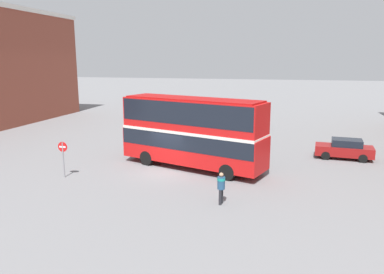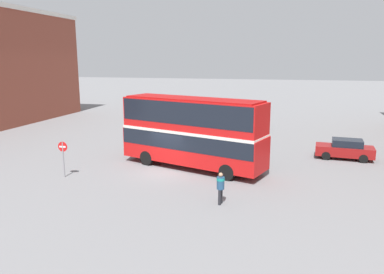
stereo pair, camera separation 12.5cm
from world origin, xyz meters
The scene contains 6 objects.
ground_plane centered at (0.00, 0.00, 0.00)m, with size 240.00×240.00×0.00m, color slate.
double_decker_bus centered at (1.62, 1.38, 2.81)m, with size 10.70×5.66×4.91m.
pedestrian_foreground centered at (4.73, -4.75, 1.05)m, with size 0.47×0.47×1.72m.
parked_car_kerb_near centered at (3.23, 17.66, 0.82)m, with size 4.44×2.26×1.64m.
parked_car_kerb_far centered at (12.32, 6.62, 0.77)m, with size 4.31×2.08×1.53m.
no_entry_sign centered at (-5.86, -2.71, 1.58)m, with size 0.65×0.08×2.34m.
Camera 1 is at (7.81, -23.14, 7.50)m, focal length 35.00 mm.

